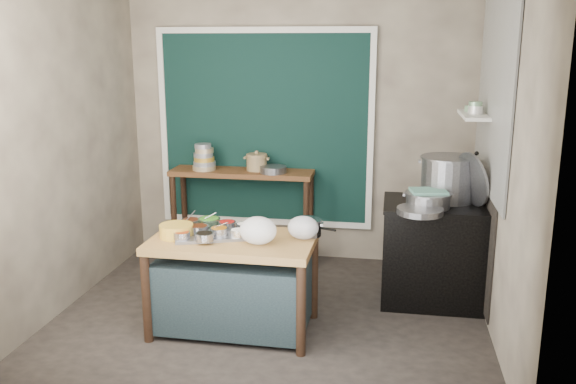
% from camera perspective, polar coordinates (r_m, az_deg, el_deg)
% --- Properties ---
extents(floor, '(3.50, 3.00, 0.02)m').
position_cam_1_polar(floor, '(5.19, -1.61, -11.49)').
color(floor, '#2F2924').
rests_on(floor, ground).
extents(back_wall, '(3.50, 0.02, 2.80)m').
position_cam_1_polar(back_wall, '(6.23, 1.04, 6.35)').
color(back_wall, gray).
rests_on(back_wall, floor).
extents(left_wall, '(0.02, 3.00, 2.80)m').
position_cam_1_polar(left_wall, '(5.39, -20.44, 4.33)').
color(left_wall, gray).
rests_on(left_wall, floor).
extents(right_wall, '(0.02, 3.00, 2.80)m').
position_cam_1_polar(right_wall, '(4.74, 19.65, 3.21)').
color(right_wall, gray).
rests_on(right_wall, floor).
extents(curtain_panel, '(2.10, 0.02, 1.90)m').
position_cam_1_polar(curtain_panel, '(6.26, -2.20, 5.92)').
color(curtain_panel, black).
rests_on(curtain_panel, back_wall).
extents(curtain_frame, '(2.22, 0.03, 2.02)m').
position_cam_1_polar(curtain_frame, '(6.25, -2.22, 5.91)').
color(curtain_frame, beige).
rests_on(curtain_frame, back_wall).
extents(tile_panel, '(0.02, 1.70, 1.70)m').
position_cam_1_polar(tile_panel, '(5.22, 18.78, 9.17)').
color(tile_panel, '#B2B2AA').
rests_on(tile_panel, right_wall).
extents(soot_patch, '(0.01, 1.30, 1.30)m').
position_cam_1_polar(soot_patch, '(5.52, 17.76, -2.72)').
color(soot_patch, black).
rests_on(soot_patch, right_wall).
extents(wall_shelf, '(0.22, 0.70, 0.03)m').
position_cam_1_polar(wall_shelf, '(5.53, 17.04, 6.90)').
color(wall_shelf, beige).
rests_on(wall_shelf, right_wall).
extents(prep_table, '(1.26, 0.74, 0.75)m').
position_cam_1_polar(prep_table, '(4.82, -5.11, -8.60)').
color(prep_table, olive).
rests_on(prep_table, floor).
extents(back_counter, '(1.45, 0.40, 0.95)m').
position_cam_1_polar(back_counter, '(6.31, -4.26, -2.19)').
color(back_counter, '#593419').
rests_on(back_counter, floor).
extents(stove_block, '(0.90, 0.68, 0.85)m').
position_cam_1_polar(stove_block, '(5.46, 13.63, -5.63)').
color(stove_block, black).
rests_on(stove_block, floor).
extents(stove_top, '(0.92, 0.69, 0.03)m').
position_cam_1_polar(stove_top, '(5.34, 13.89, -1.17)').
color(stove_top, black).
rests_on(stove_top, stove_block).
extents(condiment_tray, '(0.63, 0.54, 0.02)m').
position_cam_1_polar(condiment_tray, '(4.77, -7.36, -3.94)').
color(condiment_tray, gray).
rests_on(condiment_tray, prep_table).
extents(condiment_bowls, '(0.60, 0.50, 0.07)m').
position_cam_1_polar(condiment_bowls, '(4.78, -7.60, -3.38)').
color(condiment_bowls, gray).
rests_on(condiment_bowls, condiment_tray).
extents(yellow_basin, '(0.33, 0.33, 0.10)m').
position_cam_1_polar(yellow_basin, '(4.77, -10.39, -3.59)').
color(yellow_basin, '#BE802F').
rests_on(yellow_basin, prep_table).
extents(saucepan, '(0.31, 0.31, 0.13)m').
position_cam_1_polar(saucepan, '(4.73, 1.79, -3.31)').
color(saucepan, gray).
rests_on(saucepan, prep_table).
extents(plastic_bag_a, '(0.35, 0.32, 0.21)m').
position_cam_1_polar(plastic_bag_a, '(4.52, -2.82, -3.62)').
color(plastic_bag_a, white).
rests_on(plastic_bag_a, prep_table).
extents(plastic_bag_b, '(0.25, 0.22, 0.18)m').
position_cam_1_polar(plastic_bag_b, '(4.64, 1.42, -3.35)').
color(plastic_bag_b, white).
rests_on(plastic_bag_b, prep_table).
extents(bowl_stack, '(0.24, 0.24, 0.27)m').
position_cam_1_polar(bowl_stack, '(6.24, -7.90, 3.13)').
color(bowl_stack, tan).
rests_on(bowl_stack, back_counter).
extents(utensil_cup, '(0.15, 0.15, 0.08)m').
position_cam_1_polar(utensil_cup, '(6.28, -7.64, 2.50)').
color(utensil_cup, gray).
rests_on(utensil_cup, back_counter).
extents(ceramic_crock, '(0.24, 0.24, 0.15)m').
position_cam_1_polar(ceramic_crock, '(6.16, -2.94, 2.71)').
color(ceramic_crock, olive).
rests_on(ceramic_crock, back_counter).
extents(wide_bowl, '(0.29, 0.29, 0.07)m').
position_cam_1_polar(wide_bowl, '(6.05, -1.40, 2.11)').
color(wide_bowl, gray).
rests_on(wide_bowl, back_counter).
extents(stock_pot, '(0.58, 0.58, 0.38)m').
position_cam_1_polar(stock_pot, '(5.41, 14.73, 1.23)').
color(stock_pot, gray).
rests_on(stock_pot, stove_top).
extents(pot_lid, '(0.30, 0.47, 0.46)m').
position_cam_1_polar(pot_lid, '(5.26, 16.86, 1.15)').
color(pot_lid, gray).
rests_on(pot_lid, stove_top).
extents(steamer, '(0.44, 0.44, 0.13)m').
position_cam_1_polar(steamer, '(5.17, 12.97, -0.71)').
color(steamer, gray).
rests_on(steamer, stove_top).
extents(green_cloth, '(0.32, 0.27, 0.02)m').
position_cam_1_polar(green_cloth, '(5.15, 13.01, 0.09)').
color(green_cloth, '#5C9779').
rests_on(green_cloth, steamer).
extents(shallow_pan, '(0.37, 0.37, 0.05)m').
position_cam_1_polar(shallow_pan, '(4.96, 12.25, -1.74)').
color(shallow_pan, gray).
rests_on(shallow_pan, stove_top).
extents(shelf_bowl_stack, '(0.13, 0.13, 0.11)m').
position_cam_1_polar(shelf_bowl_stack, '(5.47, 17.15, 7.51)').
color(shelf_bowl_stack, silver).
rests_on(shelf_bowl_stack, wall_shelf).
extents(shelf_bowl_green, '(0.18, 0.18, 0.05)m').
position_cam_1_polar(shelf_bowl_green, '(5.68, 16.88, 7.48)').
color(shelf_bowl_green, gray).
rests_on(shelf_bowl_green, wall_shelf).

